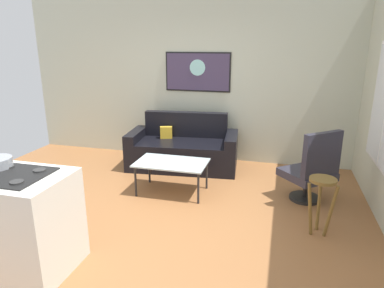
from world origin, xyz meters
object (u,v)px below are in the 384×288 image
(armchair, at_px, (312,169))
(bar_stool, at_px, (322,193))
(coffee_table, at_px, (172,165))
(wall_painting, at_px, (198,72))
(couch, at_px, (183,150))

(armchair, bearing_deg, bar_stool, -87.16)
(coffee_table, distance_m, armchair, 1.86)
(wall_painting, bearing_deg, coffee_table, -88.79)
(couch, bearing_deg, bar_stool, -39.25)
(coffee_table, height_order, wall_painting, wall_painting)
(couch, height_order, bar_stool, couch)
(coffee_table, xyz_separation_m, armchair, (1.85, 0.18, 0.05))
(armchair, bearing_deg, wall_painting, 143.28)
(coffee_table, distance_m, bar_stool, 1.99)
(couch, distance_m, wall_painting, 1.36)
(couch, relative_size, coffee_table, 1.90)
(couch, bearing_deg, armchair, -23.37)
(couch, relative_size, armchair, 1.89)
(coffee_table, bearing_deg, wall_painting, 91.21)
(armchair, bearing_deg, coffee_table, -174.55)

